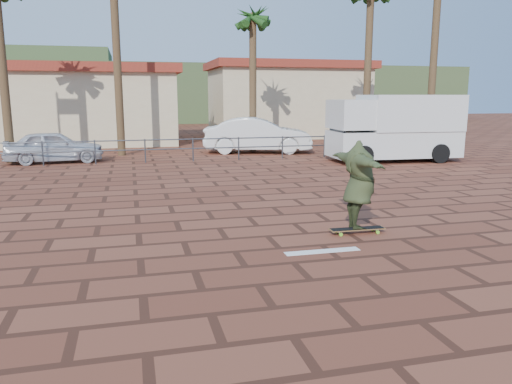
# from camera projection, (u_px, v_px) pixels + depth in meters

# --- Properties ---
(ground) EXTENTS (120.00, 120.00, 0.00)m
(ground) POSITION_uv_depth(u_px,v_px,m) (267.00, 236.00, 9.98)
(ground) COLOR brown
(ground) RESTS_ON ground
(paint_stripe) EXTENTS (1.40, 0.22, 0.01)m
(paint_stripe) POSITION_uv_depth(u_px,v_px,m) (322.00, 251.00, 9.00)
(paint_stripe) COLOR white
(paint_stripe) RESTS_ON ground
(guardrail) EXTENTS (24.06, 0.06, 1.00)m
(guardrail) POSITION_uv_depth(u_px,v_px,m) (193.00, 145.00, 21.28)
(guardrail) COLOR #47494F
(guardrail) RESTS_ON ground
(palm_center) EXTENTS (2.40, 2.40, 7.75)m
(palm_center) POSITION_uv_depth(u_px,v_px,m) (253.00, 21.00, 24.37)
(palm_center) COLOR brown
(palm_center) RESTS_ON ground
(building_west) EXTENTS (12.60, 7.60, 4.50)m
(building_west) POSITION_uv_depth(u_px,v_px,m) (68.00, 104.00, 29.06)
(building_west) COLOR beige
(building_west) RESTS_ON ground
(building_east) EXTENTS (10.60, 6.60, 5.00)m
(building_east) POSITION_uv_depth(u_px,v_px,m) (287.00, 99.00, 34.27)
(building_east) COLOR beige
(building_east) RESTS_ON ground
(hill_front) EXTENTS (70.00, 18.00, 6.00)m
(hill_front) POSITION_uv_depth(u_px,v_px,m) (152.00, 94.00, 57.02)
(hill_front) COLOR #384C28
(hill_front) RESTS_ON ground
(longboard) EXTENTS (1.16, 0.28, 0.11)m
(longboard) POSITION_uv_depth(u_px,v_px,m) (357.00, 229.00, 10.15)
(longboard) COLOR olive
(longboard) RESTS_ON ground
(skateboarder) EXTENTS (0.63, 2.21, 1.79)m
(skateboarder) POSITION_uv_depth(u_px,v_px,m) (359.00, 185.00, 9.98)
(skateboarder) COLOR #323B20
(skateboarder) RESTS_ON longboard
(campervan) EXTENTS (5.50, 2.57, 2.80)m
(campervan) POSITION_uv_depth(u_px,v_px,m) (395.00, 127.00, 21.30)
(campervan) COLOR silver
(campervan) RESTS_ON ground
(car_silver) EXTENTS (4.07, 1.97, 1.34)m
(car_silver) POSITION_uv_depth(u_px,v_px,m) (54.00, 147.00, 20.87)
(car_silver) COLOR silver
(car_silver) RESTS_ON ground
(car_white) EXTENTS (5.51, 3.05, 1.72)m
(car_white) POSITION_uv_depth(u_px,v_px,m) (258.00, 135.00, 24.47)
(car_white) COLOR silver
(car_white) RESTS_ON ground
(street_sign) EXTENTS (0.42, 0.06, 2.09)m
(street_sign) POSITION_uv_depth(u_px,v_px,m) (424.00, 124.00, 23.77)
(street_sign) COLOR gray
(street_sign) RESTS_ON ground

